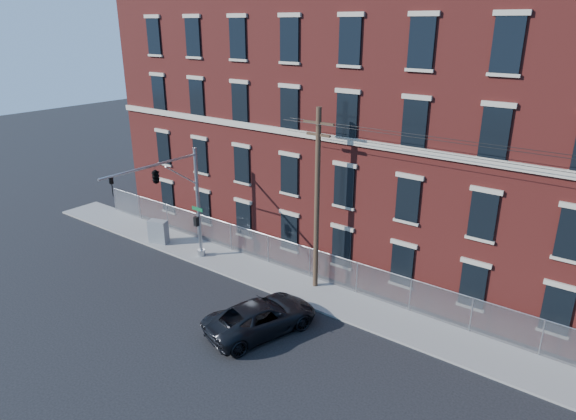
{
  "coord_description": "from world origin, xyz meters",
  "views": [
    {
      "loc": [
        15.96,
        -15.56,
        14.05
      ],
      "look_at": [
        1.28,
        4.0,
        4.97
      ],
      "focal_mm": 31.57,
      "sensor_mm": 36.0,
      "label": 1
    }
  ],
  "objects_px": {
    "utility_pole_near": "(317,198)",
    "utility_cabinet": "(158,232)",
    "traffic_signal_mast": "(166,185)",
    "pickup_truck": "(261,317)"
  },
  "relations": [
    {
      "from": "utility_pole_near",
      "to": "utility_cabinet",
      "type": "height_order",
      "value": "utility_pole_near"
    },
    {
      "from": "utility_pole_near",
      "to": "utility_cabinet",
      "type": "xyz_separation_m",
      "value": [
        -11.73,
        -1.4,
        -4.43
      ]
    },
    {
      "from": "traffic_signal_mast",
      "to": "utility_pole_near",
      "type": "height_order",
      "value": "utility_pole_near"
    },
    {
      "from": "pickup_truck",
      "to": "utility_cabinet",
      "type": "distance_m",
      "value": 12.61
    },
    {
      "from": "utility_pole_near",
      "to": "traffic_signal_mast",
      "type": "bearing_deg",
      "value": -156.86
    },
    {
      "from": "pickup_truck",
      "to": "utility_cabinet",
      "type": "relative_size",
      "value": 3.55
    },
    {
      "from": "traffic_signal_mast",
      "to": "utility_cabinet",
      "type": "bearing_deg",
      "value": 151.6
    },
    {
      "from": "pickup_truck",
      "to": "utility_pole_near",
      "type": "bearing_deg",
      "value": -68.88
    },
    {
      "from": "utility_pole_near",
      "to": "pickup_truck",
      "type": "height_order",
      "value": "utility_pole_near"
    },
    {
      "from": "traffic_signal_mast",
      "to": "utility_cabinet",
      "type": "distance_m",
      "value": 6.17
    }
  ]
}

